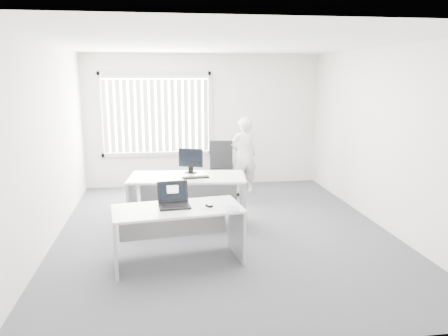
{
  "coord_description": "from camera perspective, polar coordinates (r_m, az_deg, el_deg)",
  "views": [
    {
      "loc": [
        -0.94,
        -6.31,
        2.37
      ],
      "look_at": [
        0.02,
        0.15,
        0.97
      ],
      "focal_mm": 35.0,
      "sensor_mm": 36.0,
      "label": 1
    }
  ],
  "objects": [
    {
      "name": "ground",
      "position": [
        6.8,
        0.02,
        -8.26
      ],
      "size": [
        6.0,
        6.0,
        0.0
      ],
      "primitive_type": "plane",
      "color": "#54555C",
      "rests_on": "ground"
    },
    {
      "name": "wall_back",
      "position": [
        9.41,
        -2.68,
        6.2
      ],
      "size": [
        5.0,
        0.02,
        2.8
      ],
      "primitive_type": "cube",
      "color": "silver",
      "rests_on": "ground"
    },
    {
      "name": "wall_front",
      "position": [
        3.57,
        7.13,
        -3.71
      ],
      "size": [
        5.0,
        0.02,
        2.8
      ],
      "primitive_type": "cube",
      "color": "silver",
      "rests_on": "ground"
    },
    {
      "name": "wall_left",
      "position": [
        6.57,
        -22.11,
        2.75
      ],
      "size": [
        0.02,
        6.0,
        2.8
      ],
      "primitive_type": "cube",
      "color": "silver",
      "rests_on": "ground"
    },
    {
      "name": "wall_right",
      "position": [
        7.25,
        20.01,
        3.71
      ],
      "size": [
        0.02,
        6.0,
        2.8
      ],
      "primitive_type": "cube",
      "color": "silver",
      "rests_on": "ground"
    },
    {
      "name": "ceiling",
      "position": [
        6.39,
        0.02,
        15.99
      ],
      "size": [
        5.0,
        6.0,
        0.02
      ],
      "primitive_type": "cube",
      "color": "white",
      "rests_on": "wall_back"
    },
    {
      "name": "window",
      "position": [
        9.3,
        -8.85,
        6.93
      ],
      "size": [
        2.32,
        0.06,
        1.76
      ],
      "primitive_type": "cube",
      "color": "#B9B9B4",
      "rests_on": "wall_back"
    },
    {
      "name": "blinds",
      "position": [
        9.25,
        -8.85,
        6.71
      ],
      "size": [
        2.2,
        0.1,
        1.5
      ],
      "primitive_type": null,
      "color": "white",
      "rests_on": "wall_back"
    },
    {
      "name": "desk_near",
      "position": [
        5.59,
        -6.05,
        -7.17
      ],
      "size": [
        1.69,
        0.95,
        0.73
      ],
      "rotation": [
        0.0,
        0.0,
        0.13
      ],
      "color": "silver",
      "rests_on": "ground"
    },
    {
      "name": "desk_far",
      "position": [
        6.89,
        -4.8,
        -2.9
      ],
      "size": [
        1.87,
        1.03,
        0.82
      ],
      "rotation": [
        0.0,
        0.0,
        -0.11
      ],
      "color": "silver",
      "rests_on": "ground"
    },
    {
      "name": "office_chair",
      "position": [
        8.64,
        -0.39,
        -1.48
      ],
      "size": [
        0.72,
        0.72,
        1.09
      ],
      "rotation": [
        0.0,
        0.0,
        -0.18
      ],
      "color": "black",
      "rests_on": "ground"
    },
    {
      "name": "person",
      "position": [
        8.78,
        2.57,
        1.64
      ],
      "size": [
        0.63,
        0.47,
        1.55
      ],
      "primitive_type": "imported",
      "rotation": [
        0.0,
        0.0,
        3.34
      ],
      "color": "silver",
      "rests_on": "ground"
    },
    {
      "name": "laptop",
      "position": [
        5.5,
        -6.51,
        -3.64
      ],
      "size": [
        0.42,
        0.38,
        0.3
      ],
      "primitive_type": null,
      "rotation": [
        0.0,
        0.0,
        0.09
      ],
      "color": "black",
      "rests_on": "desk_near"
    },
    {
      "name": "paper_sheet",
      "position": [
        5.49,
        -1.8,
        -5.23
      ],
      "size": [
        0.3,
        0.25,
        0.0
      ],
      "primitive_type": "cube",
      "rotation": [
        0.0,
        0.0,
        0.25
      ],
      "color": "white",
      "rests_on": "desk_near"
    },
    {
      "name": "mouse",
      "position": [
        5.52,
        -1.96,
        -4.9
      ],
      "size": [
        0.09,
        0.11,
        0.04
      ],
      "primitive_type": null,
      "rotation": [
        0.0,
        0.0,
        0.47
      ],
      "color": "silver",
      "rests_on": "paper_sheet"
    },
    {
      "name": "booklet",
      "position": [
        5.44,
        1.16,
        -5.33
      ],
      "size": [
        0.18,
        0.23,
        0.01
      ],
      "primitive_type": "cube",
      "rotation": [
        0.0,
        0.0,
        -0.13
      ],
      "color": "white",
      "rests_on": "desk_near"
    },
    {
      "name": "keyboard",
      "position": [
        6.7,
        -3.69,
        -1.24
      ],
      "size": [
        0.41,
        0.18,
        0.02
      ],
      "primitive_type": "cube",
      "rotation": [
        0.0,
        0.0,
        0.12
      ],
      "color": "black",
      "rests_on": "desk_far"
    },
    {
      "name": "monitor",
      "position": [
        7.01,
        -4.37,
        0.95
      ],
      "size": [
        0.41,
        0.26,
        0.4
      ],
      "primitive_type": null,
      "rotation": [
        0.0,
        0.0,
        -0.38
      ],
      "color": "black",
      "rests_on": "desk_far"
    }
  ]
}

